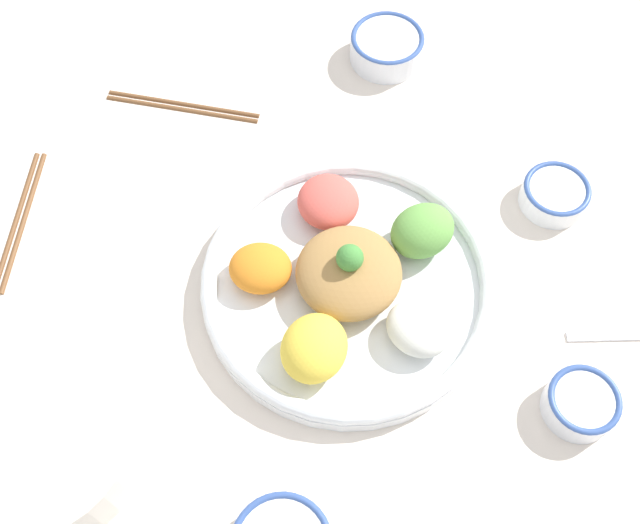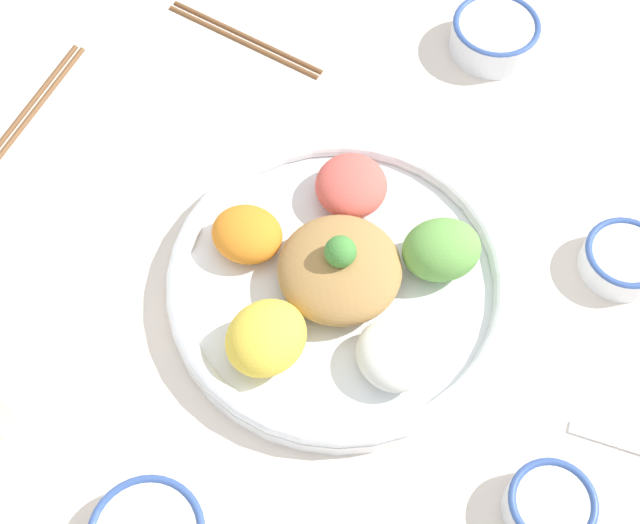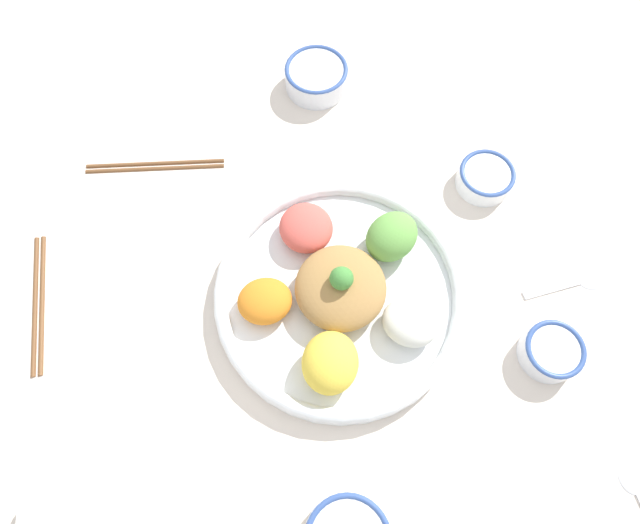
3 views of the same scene
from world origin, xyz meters
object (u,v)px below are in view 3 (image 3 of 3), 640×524
Objects in this scene: chopsticks_pair_near at (155,165)px; serving_spoon_extra at (578,281)px; chopsticks_pair_far at (38,303)px; salad_platter at (340,293)px; rice_bowl_plain at (552,351)px; sauce_bowl_dark at (316,76)px; side_serving_bowl at (118,510)px; rice_bowl_blue at (486,177)px.

chopsticks_pair_near is 1.37× the size of serving_spoon_extra.
serving_spoon_extra is (0.53, 0.59, -0.00)m from chopsticks_pair_far.
rice_bowl_plain is at bearing 28.99° from salad_platter.
sauce_bowl_dark is 0.31m from chopsticks_pair_near.
sauce_bowl_dark is 0.57× the size of chopsticks_pair_far.
salad_platter reaches higher than rice_bowl_plain.
rice_bowl_plain is at bearing 64.46° from side_serving_bowl.
salad_platter is at bearing -151.01° from rice_bowl_plain.
side_serving_bowl is at bearing -115.54° from rice_bowl_plain.
rice_bowl_plain is 0.13m from serving_spoon_extra.
sauce_bowl_dark is 0.61× the size of chopsticks_pair_near.
sauce_bowl_dark reaches higher than rice_bowl_plain.
sauce_bowl_dark is 0.58m from rice_bowl_plain.
salad_platter is at bearing -99.24° from chopsticks_pair_far.
side_serving_bowl reaches higher than rice_bowl_blue.
rice_bowl_blue is 0.49× the size of chopsticks_pair_near.
rice_bowl_plain is 0.46× the size of chopsticks_pair_near.
sauce_bowl_dark is at bearing 140.26° from salad_platter.
rice_bowl_plain reaches higher than rice_bowl_blue.
rice_bowl_blue is at bearing 146.67° from rice_bowl_plain.
sauce_bowl_dark reaches higher than chopsticks_pair_near.
chopsticks_pair_near is at bearing -41.48° from chopsticks_pair_far.
rice_bowl_blue reaches higher than chopsticks_pair_near.
side_serving_bowl is at bearing -88.91° from salad_platter.
chopsticks_pair_near is at bearing -102.64° from sauce_bowl_dark.
side_serving_bowl reaches higher than chopsticks_pair_near.
rice_bowl_plain is at bearing -106.18° from chopsticks_pair_far.
chopsticks_pair_near is (-0.38, 0.34, -0.04)m from side_serving_bowl.
side_serving_bowl is at bearing 90.18° from chopsticks_pair_near.
rice_bowl_blue is 0.33m from sauce_bowl_dark.
rice_bowl_blue is at bearing 173.59° from chopsticks_pair_near.
rice_bowl_blue is 0.42× the size of side_serving_bowl.
chopsticks_pair_far is (-0.57, -0.46, -0.02)m from rice_bowl_plain.
sauce_bowl_dark is at bearing -59.12° from serving_spoon_extra.
salad_platter reaches higher than rice_bowl_blue.
serving_spoon_extra is at bearing 1.78° from sauce_bowl_dark.
chopsticks_pair_far is at bearing 167.13° from side_serving_bowl.
salad_platter is at bearing -94.79° from rice_bowl_blue.
chopsticks_pair_far is at bearing -118.08° from rice_bowl_blue.
rice_bowl_blue is at bearing 8.59° from sauce_bowl_dark.
sauce_bowl_dark is 0.57m from chopsticks_pair_far.
rice_bowl_plain is at bearing 44.01° from serving_spoon_extra.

